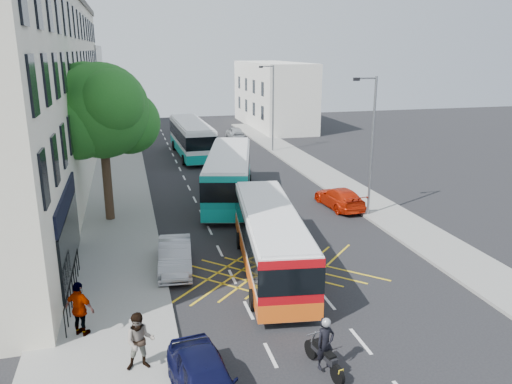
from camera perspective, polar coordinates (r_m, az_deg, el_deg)
ground at (r=18.10m, az=11.87°, el=-16.35°), size 120.00×120.00×0.00m
pavement_left at (r=30.12m, az=-16.28°, el=-3.05°), size 5.00×70.00×0.15m
pavement_right at (r=33.50m, az=12.16°, el=-0.84°), size 3.00×70.00×0.15m
terrace_main at (r=38.74m, az=-25.06°, el=10.37°), size 8.30×45.00×13.50m
terrace_far at (r=69.03m, az=-20.60°, el=11.23°), size 8.00×20.00×10.00m
building_right at (r=64.43m, az=1.93°, el=11.05°), size 6.00×18.00×8.00m
street_tree at (r=28.73m, az=-17.27°, el=8.73°), size 6.30×5.70×8.80m
lamp_near at (r=29.28m, az=12.99°, el=5.85°), size 1.45×0.15×8.00m
lamp_far at (r=47.74m, az=1.84°, el=10.05°), size 1.45×0.15×8.00m
railings at (r=20.98m, az=-20.25°, el=-10.05°), size 0.08×5.60×1.14m
bus_near at (r=22.12m, az=1.67°, el=-5.43°), size 3.73×10.37×2.85m
bus_mid at (r=32.54m, az=-3.10°, el=1.94°), size 5.37×11.66×3.19m
bus_far at (r=46.71m, az=-7.39°, el=6.16°), size 3.05×11.45×3.20m
motorbike at (r=16.05m, az=7.86°, el=-17.08°), size 0.74×2.05×1.84m
parked_car_blue at (r=14.91m, az=-5.85°, el=-20.73°), size 2.06×4.19×1.37m
parked_car_silver at (r=22.79m, az=-9.23°, el=-7.22°), size 1.83×4.21×1.35m
red_hatchback at (r=31.61m, az=9.51°, el=-0.65°), size 2.11×4.51×1.27m
distant_car_grey at (r=59.10m, az=-7.23°, el=7.24°), size 2.37×4.91×1.35m
distant_car_silver at (r=56.07m, az=-2.44°, el=6.83°), size 1.63×3.78×1.27m
pedestrian_near at (r=16.13m, az=-13.12°, el=-16.29°), size 0.93×0.73×1.86m
pedestrian_far at (r=18.32m, az=-19.47°, el=-12.48°), size 1.21×1.05×1.95m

